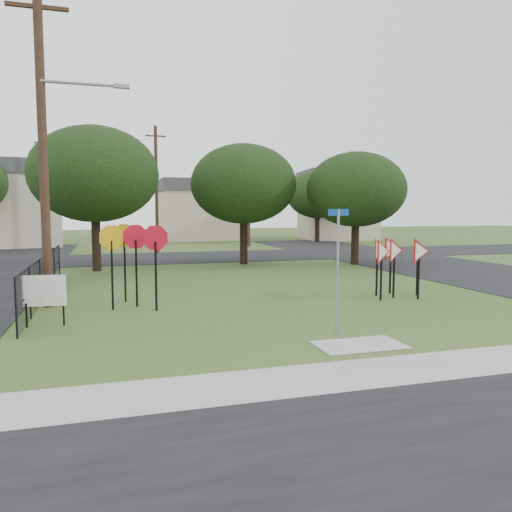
% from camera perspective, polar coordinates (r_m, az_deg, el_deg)
% --- Properties ---
extents(ground, '(140.00, 140.00, 0.00)m').
position_cam_1_polar(ground, '(13.90, 7.00, -7.59)').
color(ground, '#36501E').
extents(sidewalk, '(30.00, 1.60, 0.02)m').
position_cam_1_polar(sidewalk, '(10.32, 16.61, -12.28)').
color(sidewalk, '#9C9C94').
rests_on(sidewalk, ground).
extents(planting_strip, '(30.00, 0.80, 0.02)m').
position_cam_1_polar(planting_strip, '(9.40, 20.75, -14.19)').
color(planting_strip, '#36501E').
rests_on(planting_strip, ground).
extents(street_right, '(8.00, 50.00, 0.02)m').
position_cam_1_polar(street_right, '(28.57, 21.16, -1.26)').
color(street_right, black).
rests_on(street_right, ground).
extents(street_far, '(60.00, 8.00, 0.02)m').
position_cam_1_polar(street_far, '(33.00, -7.06, -0.11)').
color(street_far, black).
rests_on(street_far, ground).
extents(curb_pad, '(2.00, 1.20, 0.02)m').
position_cam_1_polar(curb_pad, '(11.80, 11.75, -9.94)').
color(curb_pad, '#9C9C94').
rests_on(curb_pad, ground).
extents(street_name_sign, '(0.63, 0.19, 3.11)m').
position_cam_1_polar(street_name_sign, '(12.42, 9.33, -0.84)').
color(street_name_sign, gray).
rests_on(street_name_sign, ground).
extents(stop_sign_cluster, '(2.05, 2.16, 2.65)m').
position_cam_1_polar(stop_sign_cluster, '(16.21, -14.04, 1.10)').
color(stop_sign_cluster, black).
rests_on(stop_sign_cluster, ground).
extents(yield_sign_cluster, '(2.67, 1.51, 2.14)m').
position_cam_1_polar(yield_sign_cluster, '(18.30, 15.81, 0.36)').
color(yield_sign_cluster, black).
rests_on(yield_sign_cluster, ground).
extents(info_board, '(1.10, 0.16, 1.37)m').
position_cam_1_polar(info_board, '(14.34, -23.03, -3.84)').
color(info_board, black).
rests_on(info_board, ground).
extents(utility_pole_main, '(3.55, 0.33, 10.00)m').
position_cam_1_polar(utility_pole_main, '(17.12, -22.99, 12.00)').
color(utility_pole_main, '#442C1F').
rests_on(utility_pole_main, ground).
extents(far_pole_a, '(1.40, 0.24, 9.00)m').
position_cam_1_polar(far_pole_a, '(36.60, -11.31, 7.55)').
color(far_pole_a, '#442C1F').
rests_on(far_pole_a, ground).
extents(far_pole_b, '(1.40, 0.24, 8.50)m').
position_cam_1_polar(far_pole_b, '(42.01, -0.82, 7.00)').
color(far_pole_b, '#442C1F').
rests_on(far_pole_b, ground).
extents(far_pole_c, '(1.40, 0.24, 9.00)m').
position_cam_1_polar(far_pole_c, '(42.67, -22.92, 6.90)').
color(far_pole_c, '#442C1F').
rests_on(far_pole_c, ground).
extents(fence_run, '(0.05, 11.55, 1.50)m').
position_cam_1_polar(fence_run, '(18.91, -23.03, -2.13)').
color(fence_run, black).
rests_on(fence_run, ground).
extents(house_left, '(10.58, 8.88, 7.20)m').
position_cam_1_polar(house_left, '(47.18, -27.21, 5.39)').
color(house_left, beige).
rests_on(house_left, ground).
extents(house_mid, '(8.40, 8.40, 6.20)m').
position_cam_1_polar(house_mid, '(53.25, -6.45, 5.32)').
color(house_mid, beige).
rests_on(house_mid, ground).
extents(house_right, '(8.30, 8.30, 7.20)m').
position_cam_1_polar(house_right, '(53.79, 9.25, 5.82)').
color(house_right, beige).
rests_on(house_right, ground).
extents(tree_near_left, '(6.40, 6.40, 7.27)m').
position_cam_1_polar(tree_near_left, '(26.47, -18.00, 8.86)').
color(tree_near_left, black).
rests_on(tree_near_left, ground).
extents(tree_near_mid, '(6.00, 6.00, 6.80)m').
position_cam_1_polar(tree_near_mid, '(28.44, -1.43, 8.21)').
color(tree_near_mid, black).
rests_on(tree_near_mid, ground).
extents(tree_near_right, '(5.60, 5.60, 6.33)m').
position_cam_1_polar(tree_near_right, '(28.77, 11.36, 7.45)').
color(tree_near_right, black).
rests_on(tree_near_right, ground).
extents(tree_far_right, '(6.00, 6.00, 6.80)m').
position_cam_1_polar(tree_far_right, '(48.50, 7.06, 6.96)').
color(tree_far_right, black).
rests_on(tree_far_right, ground).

